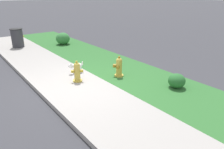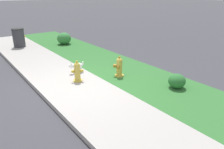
% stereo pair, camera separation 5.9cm
% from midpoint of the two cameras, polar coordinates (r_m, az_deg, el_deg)
% --- Properties ---
extents(ground_plane, '(120.00, 120.00, 0.00)m').
position_cam_midpoint_polar(ground_plane, '(6.43, -8.86, -3.16)').
color(ground_plane, '#38383D').
extents(sidewalk_pavement, '(18.00, 1.82, 0.01)m').
position_cam_midpoint_polar(sidewalk_pavement, '(6.43, -8.86, -3.12)').
color(sidewalk_pavement, '#9E9993').
rests_on(sidewalk_pavement, ground).
extents(grass_verge, '(18.00, 2.21, 0.01)m').
position_cam_midpoint_polar(grass_verge, '(7.49, 4.80, 0.63)').
color(grass_verge, '#2D662D').
rests_on(grass_verge, ground).
extents(street_curb, '(18.00, 0.16, 0.12)m').
position_cam_midpoint_polar(street_curb, '(6.06, -17.16, -4.84)').
color(street_curb, '#9E9993').
rests_on(street_curb, ground).
extents(fire_hydrant_at_driveway, '(0.34, 0.37, 0.65)m').
position_cam_midpoint_polar(fire_hydrant_at_driveway, '(6.69, -8.79, 0.71)').
color(fire_hydrant_at_driveway, gold).
rests_on(fire_hydrant_at_driveway, ground).
extents(fire_hydrant_by_grass_verge, '(0.36, 0.38, 0.67)m').
position_cam_midpoint_polar(fire_hydrant_by_grass_verge, '(12.52, -22.36, 9.00)').
color(fire_hydrant_by_grass_verge, gold).
rests_on(fire_hydrant_by_grass_verge, ground).
extents(fire_hydrant_near_corner, '(0.34, 0.35, 0.67)m').
position_cam_midpoint_polar(fire_hydrant_near_corner, '(7.02, 2.12, 1.97)').
color(fire_hydrant_near_corner, gold).
rests_on(fire_hydrant_near_corner, ground).
extents(small_white_dog, '(0.24, 0.51, 0.42)m').
position_cam_midpoint_polar(small_white_dog, '(7.41, -9.08, 2.19)').
color(small_white_dog, white).
rests_on(small_white_dog, ground).
extents(trash_bin, '(0.58, 0.58, 0.90)m').
position_cam_midpoint_polar(trash_bin, '(11.69, -23.06, 8.82)').
color(trash_bin, '#333338').
rests_on(trash_bin, ground).
extents(shrub_bush_far_verge, '(0.49, 0.49, 0.41)m').
position_cam_midpoint_polar(shrub_bush_far_verge, '(6.49, 16.84, -1.64)').
color(shrub_bush_far_verge, '#28662D').
rests_on(shrub_bush_far_verge, ground).
extents(shrub_bush_near_lamp, '(0.70, 0.70, 0.60)m').
position_cam_midpoint_polar(shrub_bush_near_lamp, '(11.64, -12.27, 9.19)').
color(shrub_bush_near_lamp, '#337538').
rests_on(shrub_bush_near_lamp, ground).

